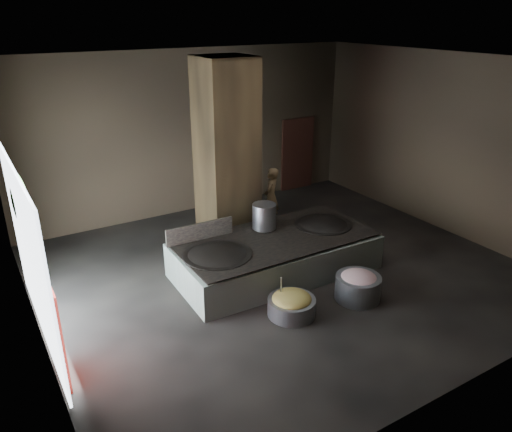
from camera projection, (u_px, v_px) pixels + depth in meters
floor at (281, 273)px, 11.17m from camera, size 10.00×9.00×0.10m
ceiling at (285, 59)px, 9.41m from camera, size 10.00×9.00×0.10m
back_wall at (191, 132)px, 13.88m from camera, size 10.00×0.10×4.50m
front_wall at (473, 264)px, 6.70m from camera, size 10.00×0.10×4.50m
left_wall at (18, 226)px, 7.87m from camera, size 0.10×9.00×4.50m
right_wall at (447, 144)px, 12.71m from camera, size 0.10×9.00×4.50m
pillar at (227, 156)px, 11.65m from camera, size 1.20×1.20×4.50m
hearth_platform at (275, 256)px, 11.01m from camera, size 4.44×2.21×0.76m
platform_cap at (276, 238)px, 10.84m from camera, size 4.29×2.06×0.03m
wok_left at (217, 258)px, 10.13m from camera, size 1.38×1.38×0.38m
wok_left_rim at (217, 255)px, 10.11m from camera, size 1.41×1.41×0.05m
wok_right at (323, 227)px, 11.56m from camera, size 1.29×1.29×0.36m
wok_right_rim at (323, 224)px, 11.53m from camera, size 1.32×1.32×0.05m
stock_pot at (264, 216)px, 11.18m from camera, size 0.53×0.53×0.57m
splash_guard at (200, 231)px, 10.66m from camera, size 1.53×0.10×0.38m
cook at (271, 197)px, 13.28m from camera, size 0.69×0.66×1.59m
veg_basin at (292, 307)px, 9.52m from camera, size 1.07×1.07×0.34m
veg_fill at (292, 299)px, 9.45m from camera, size 0.76×0.76×0.23m
ladle at (281, 288)px, 9.42m from camera, size 0.23×0.31×0.66m
meat_basin at (358, 288)px, 10.02m from camera, size 1.18×1.18×0.50m
meat_fill at (359, 279)px, 9.94m from camera, size 0.76×0.76×0.29m
doorway_near at (231, 167)px, 14.82m from camera, size 1.18×0.08×2.38m
doorway_near_glow at (234, 166)px, 15.06m from camera, size 0.89×0.04×2.10m
doorway_far at (297, 155)px, 15.97m from camera, size 1.18×0.08×2.38m
doorway_far_glow at (300, 156)px, 16.01m from camera, size 0.74×0.04×1.75m
left_opening at (30, 257)px, 8.32m from camera, size 0.04×4.20×3.10m
pavilion_sliver at (57, 333)px, 7.62m from camera, size 0.05×0.90×1.70m
tree_silhouette at (20, 202)px, 9.01m from camera, size 0.28×1.10×1.10m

